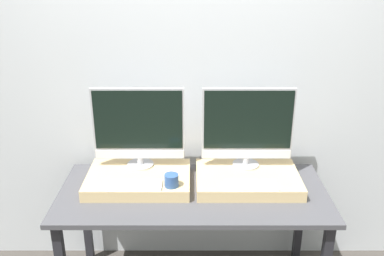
{
  "coord_description": "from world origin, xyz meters",
  "views": [
    {
      "loc": [
        -0.01,
        -1.89,
        2.08
      ],
      "look_at": [
        0.0,
        0.55,
        1.08
      ],
      "focal_mm": 40.0,
      "sensor_mm": 36.0,
      "label": 1
    }
  ],
  "objects_px": {
    "monitor_left": "(137,126)",
    "monitor_right": "(247,126)",
    "keyboard_right": "(250,185)",
    "keyboard_left": "(134,185)",
    "mug": "(170,180)"
  },
  "relations": [
    {
      "from": "mug",
      "to": "keyboard_right",
      "type": "height_order",
      "value": "mug"
    },
    {
      "from": "monitor_left",
      "to": "monitor_right",
      "type": "xyz_separation_m",
      "value": [
        0.67,
        0.0,
        0.0
      ]
    },
    {
      "from": "monitor_left",
      "to": "mug",
      "type": "relative_size",
      "value": 6.82
    },
    {
      "from": "monitor_left",
      "to": "monitor_right",
      "type": "height_order",
      "value": "same"
    },
    {
      "from": "monitor_left",
      "to": "keyboard_right",
      "type": "height_order",
      "value": "monitor_left"
    },
    {
      "from": "keyboard_left",
      "to": "monitor_right",
      "type": "height_order",
      "value": "monitor_right"
    },
    {
      "from": "monitor_left",
      "to": "keyboard_right",
      "type": "xyz_separation_m",
      "value": [
        0.67,
        -0.26,
        -0.26
      ]
    },
    {
      "from": "keyboard_left",
      "to": "keyboard_right",
      "type": "relative_size",
      "value": 1.0
    },
    {
      "from": "monitor_left",
      "to": "keyboard_right",
      "type": "bearing_deg",
      "value": -21.47
    },
    {
      "from": "keyboard_right",
      "to": "monitor_left",
      "type": "bearing_deg",
      "value": 158.53
    },
    {
      "from": "monitor_right",
      "to": "monitor_left",
      "type": "bearing_deg",
      "value": 180.0
    },
    {
      "from": "monitor_left",
      "to": "monitor_right",
      "type": "relative_size",
      "value": 1.0
    },
    {
      "from": "monitor_left",
      "to": "mug",
      "type": "height_order",
      "value": "monitor_left"
    },
    {
      "from": "monitor_left",
      "to": "keyboard_left",
      "type": "bearing_deg",
      "value": -90.0
    },
    {
      "from": "mug",
      "to": "keyboard_left",
      "type": "bearing_deg",
      "value": 180.0
    }
  ]
}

